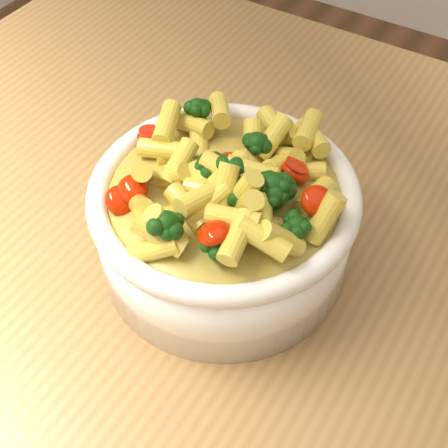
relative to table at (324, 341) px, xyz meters
The scene contains 3 objects.
table is the anchor object (origin of this frame).
serving_bowl 0.19m from the table, 163.71° to the right, with size 0.23×0.23×0.10m.
pasta_salad 0.24m from the table, 163.71° to the right, with size 0.18×0.18×0.04m.
Camera 1 is at (0.09, -0.35, 1.37)m, focal length 50.00 mm.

